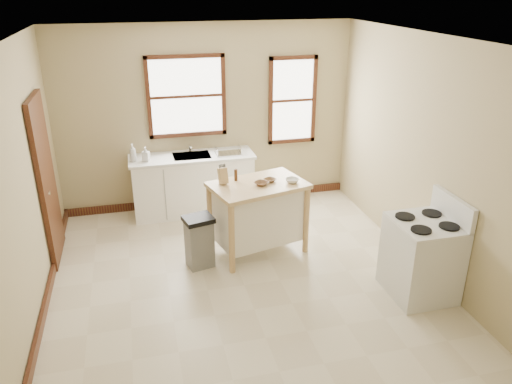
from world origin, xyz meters
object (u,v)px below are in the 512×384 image
Objects in this scene: soap_bottle_b at (146,154)px; trash_bin at (199,242)px; bowl_a at (261,184)px; bowl_b at (270,180)px; pepper_grinder at (236,175)px; gas_stove at (423,248)px; bowl_c at (292,181)px; knife_block at (223,176)px; dish_rack at (228,151)px; soap_bottle_a at (133,153)px; kitchen_island at (258,218)px.

soap_bottle_b is 1.77m from trash_bin.
trash_bin is at bearing -170.74° from bowl_a.
pepper_grinder is at bearing 161.53° from bowl_b.
bowl_a is 0.25× the size of trash_bin.
gas_stove reaches higher than soap_bottle_b.
gas_stove reaches higher than bowl_c.
knife_block is at bearing 142.96° from gas_stove.
gas_stove is (1.38, -1.42, -0.39)m from bowl_b.
bowl_a is at bearing -39.45° from pepper_grinder.
dish_rack is 1.37m from bowl_b.
bowl_c is (0.86, -0.17, -0.07)m from knife_block.
soap_bottle_b is (0.18, -0.03, -0.03)m from soap_bottle_a.
bowl_c reaches higher than bowl_b.
dish_rack is 2.54× the size of bowl_b.
knife_block reaches higher than soap_bottle_b.
bowl_a is 2.06m from gas_stove.
soap_bottle_a reaches higher than soap_bottle_b.
trash_bin is (-0.83, -0.14, -0.65)m from bowl_a.
dish_rack is 2.52× the size of pepper_grinder.
soap_bottle_a is 1.24× the size of soap_bottle_b.
dish_rack is 1.43m from bowl_a.
pepper_grinder is at bearing 131.38° from kitchen_island.
bowl_c is 0.15× the size of gas_stove.
gas_stove is at bearing -22.17° from soap_bottle_b.
soap_bottle_a reaches higher than pepper_grinder.
knife_block is 2.52m from gas_stove.
soap_bottle_a is 2.11m from bowl_a.
bowl_c is at bearing -17.43° from soap_bottle_b.
trash_bin is at bearing 179.12° from kitchen_island.
pepper_grinder is at bearing 20.00° from trash_bin.
soap_bottle_a is 2.43m from bowl_c.
soap_bottle_b is 2.00m from bowl_b.
dish_rack is 1.54m from bowl_c.
bowl_a reaches higher than kitchen_island.
pepper_grinder is at bearing 140.55° from bowl_a.
soap_bottle_a is at bearing 136.94° from bowl_a.
pepper_grinder reaches higher than bowl_a.
soap_bottle_a is 0.18m from soap_bottle_b.
soap_bottle_a reaches higher than bowl_b.
kitchen_island is 1.00× the size of gas_stove.
gas_stove is (1.66, -2.76, -0.38)m from dish_rack.
gas_stove reaches higher than dish_rack.
dish_rack is at bearing 63.71° from knife_block.
dish_rack is 2.26× the size of bowl_a.
trash_bin is at bearing -166.97° from bowl_b.
pepper_grinder is at bearing 9.58° from knife_block.
soap_bottle_a is at bearing 143.21° from bowl_c.
soap_bottle_a reaches higher than bowl_c.
soap_bottle_a is at bearing 160.40° from dish_rack.
bowl_a is at bearing -103.34° from dish_rack.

